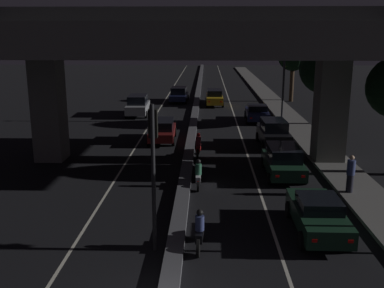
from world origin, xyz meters
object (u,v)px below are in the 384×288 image
car_taxi_yellow_fifth (214,97)px  motorcycle_black_filtering_near (200,232)px  motorcycle_white_filtering_mid (198,175)px  pedestrian_on_sidewalk (351,174)px  car_dark_red_lead_oncoming (162,130)px  traffic_light_left_of_median (153,152)px  car_dark_green_second (283,160)px  car_silver_second_oncoming (138,105)px  car_dark_green_lead (318,214)px  car_dark_blue_fourth (257,113)px  motorcycle_red_filtering_far (198,147)px  street_lamp (281,66)px  car_dark_blue_third_oncoming (179,94)px  car_black_third (273,133)px

car_taxi_yellow_fifth → motorcycle_black_filtering_near: 32.78m
motorcycle_white_filtering_mid → pedestrian_on_sidewalk: size_ratio=1.08×
car_taxi_yellow_fifth → motorcycle_white_filtering_mid: 26.23m
car_dark_red_lead_oncoming → motorcycle_white_filtering_mid: (2.71, -9.72, -0.20)m
traffic_light_left_of_median → car_dark_green_second: bearing=55.8°
car_silver_second_oncoming → car_dark_green_lead: bearing=20.8°
car_dark_blue_fourth → car_dark_green_second: bearing=-179.2°
car_taxi_yellow_fifth → motorcycle_red_filtering_far: size_ratio=2.53×
car_dark_green_second → car_dark_green_lead: bearing=-178.9°
car_silver_second_oncoming → motorcycle_red_filtering_far: car_silver_second_oncoming is taller
car_silver_second_oncoming → motorcycle_white_filtering_mid: car_silver_second_oncoming is taller
street_lamp → motorcycle_white_filtering_mid: 18.57m
car_dark_green_second → car_taxi_yellow_fifth: (-3.25, 24.20, 0.04)m
traffic_light_left_of_median → motorcycle_white_filtering_mid: traffic_light_left_of_median is taller
motorcycle_white_filtering_mid → car_taxi_yellow_fifth: bearing=-2.7°
car_dark_green_lead → car_dark_blue_third_oncoming: bearing=12.9°
car_dark_green_second → car_dark_blue_fourth: 15.37m
car_dark_green_second → motorcycle_black_filtering_near: car_dark_green_second is taller
car_dark_blue_fourth → car_silver_second_oncoming: 11.08m
car_black_third → car_dark_blue_third_oncoming: bearing=19.3°
street_lamp → motorcycle_white_filtering_mid: (-6.57, -16.87, -4.15)m
car_dark_green_lead → car_black_third: 13.60m
car_black_third → motorcycle_white_filtering_mid: (-4.89, -8.48, -0.32)m
car_dark_red_lead_oncoming → pedestrian_on_sidewalk: bearing=41.1°
traffic_light_left_of_median → car_dark_blue_fourth: 24.93m
traffic_light_left_of_median → pedestrian_on_sidewalk: traffic_light_left_of_median is taller
car_dark_blue_third_oncoming → motorcycle_black_filtering_near: bearing=6.6°
traffic_light_left_of_median → motorcycle_white_filtering_mid: bearing=78.1°
motorcycle_red_filtering_far → pedestrian_on_sidewalk: bearing=-128.6°
motorcycle_red_filtering_far → street_lamp: bearing=-26.9°
car_dark_green_second → car_dark_blue_third_oncoming: (-7.15, 26.46, 0.02)m
motorcycle_red_filtering_far → car_dark_green_second: bearing=-124.6°
traffic_light_left_of_median → car_dark_blue_fourth: traffic_light_left_of_median is taller
car_dark_blue_third_oncoming → pedestrian_on_sidewalk: (9.77, -29.41, 0.20)m
car_silver_second_oncoming → traffic_light_left_of_median: bearing=7.7°
car_dark_blue_third_oncoming → motorcycle_red_filtering_far: bearing=8.3°
street_lamp → car_silver_second_oncoming: street_lamp is taller
motorcycle_white_filtering_mid → motorcycle_red_filtering_far: size_ratio=1.03×
motorcycle_white_filtering_mid → motorcycle_red_filtering_far: motorcycle_red_filtering_far is taller
street_lamp → car_dark_green_lead: 22.43m
motorcycle_black_filtering_near → motorcycle_white_filtering_mid: (-0.17, 6.56, -0.02)m
car_dark_red_lead_oncoming → car_black_third: bearing=79.3°
motorcycle_red_filtering_far → car_black_third: bearing=-56.4°
traffic_light_left_of_median → motorcycle_white_filtering_mid: 7.38m
car_dark_green_lead → car_dark_blue_fourth: 22.48m
traffic_light_left_of_median → car_dark_red_lead_oncoming: size_ratio=1.17×
car_dark_blue_third_oncoming → street_lamp: bearing=40.5°
motorcycle_black_filtering_near → car_black_third: bearing=-13.8°
traffic_light_left_of_median → motorcycle_black_filtering_near: 3.30m
car_dark_blue_fourth → motorcycle_white_filtering_mid: same height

